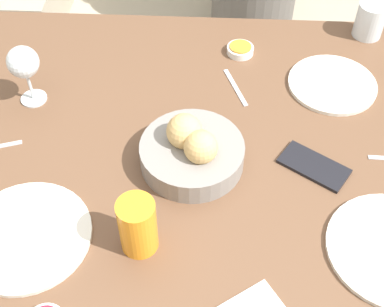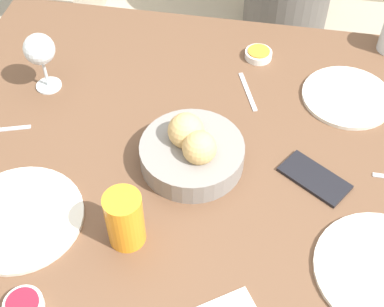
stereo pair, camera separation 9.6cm
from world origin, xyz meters
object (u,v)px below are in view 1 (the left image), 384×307
(couch, at_px, (248,24))
(water_tumbler, at_px, (370,20))
(wine_glass, at_px, (23,64))
(cell_phone, at_px, (314,166))
(plate_near_left, at_px, (26,236))
(juice_glass, at_px, (138,226))
(jam_bowl_honey, at_px, (240,50))
(spoon_coffee, at_px, (235,87))
(plate_far_center, at_px, (332,84))
(bread_basket, at_px, (192,150))

(couch, bearing_deg, water_tumbler, -64.49)
(wine_glass, relative_size, cell_phone, 0.94)
(plate_near_left, bearing_deg, juice_glass, -0.83)
(plate_near_left, height_order, cell_phone, plate_near_left)
(wine_glass, height_order, cell_phone, wine_glass)
(couch, bearing_deg, cell_phone, -85.15)
(wine_glass, bearing_deg, jam_bowl_honey, 22.18)
(couch, height_order, jam_bowl_honey, couch)
(wine_glass, bearing_deg, spoon_coffee, 7.80)
(couch, xyz_separation_m, cell_phone, (0.09, -1.09, 0.41))
(couch, distance_m, water_tumbler, 0.81)
(plate_near_left, distance_m, water_tumbler, 1.05)
(plate_near_left, xyz_separation_m, spoon_coffee, (0.42, 0.46, -0.00))
(plate_far_center, relative_size, juice_glass, 1.75)
(couch, bearing_deg, plate_far_center, -78.59)
(jam_bowl_honey, bearing_deg, cell_phone, -67.89)
(couch, relative_size, plate_far_center, 7.54)
(plate_far_center, bearing_deg, cell_phone, -104.96)
(water_tumbler, xyz_separation_m, cell_phone, (-0.19, -0.49, -0.04))
(couch, distance_m, jam_bowl_honey, 0.82)
(water_tumbler, bearing_deg, jam_bowl_honey, -164.25)
(wine_glass, bearing_deg, bread_basket, -24.58)
(juice_glass, bearing_deg, spoon_coffee, 68.00)
(bread_basket, relative_size, cell_phone, 1.38)
(plate_near_left, height_order, jam_bowl_honey, jam_bowl_honey)
(plate_far_center, xyz_separation_m, water_tumbler, (0.12, 0.22, 0.04))
(plate_far_center, distance_m, spoon_coffee, 0.25)
(plate_far_center, relative_size, wine_glass, 1.43)
(water_tumbler, xyz_separation_m, jam_bowl_honey, (-0.35, -0.10, -0.04))
(bread_basket, xyz_separation_m, cell_phone, (0.27, -0.00, -0.04))
(plate_near_left, xyz_separation_m, wine_glass, (-0.08, 0.40, 0.11))
(plate_far_center, distance_m, water_tumbler, 0.26)
(juice_glass, bearing_deg, couch, 78.40)
(plate_far_center, bearing_deg, spoon_coffee, -175.33)
(bread_basket, distance_m, cell_phone, 0.27)
(wine_glass, xyz_separation_m, spoon_coffee, (0.50, 0.07, -0.11))
(plate_near_left, distance_m, cell_phone, 0.63)
(water_tumbler, bearing_deg, cell_phone, -111.47)
(bread_basket, height_order, jam_bowl_honey, bread_basket)
(bread_basket, xyz_separation_m, jam_bowl_honey, (0.11, 0.39, -0.03))
(cell_phone, bearing_deg, jam_bowl_honey, 112.11)
(bread_basket, relative_size, spoon_coffee, 1.68)
(spoon_coffee, bearing_deg, plate_far_center, 4.67)
(couch, distance_m, plate_far_center, 0.93)
(couch, height_order, cell_phone, couch)
(wine_glass, height_order, jam_bowl_honey, wine_glass)
(water_tumbler, bearing_deg, plate_far_center, -118.80)
(couch, bearing_deg, spoon_coffee, -95.42)
(bread_basket, distance_m, spoon_coffee, 0.27)
(cell_phone, bearing_deg, water_tumbler, 68.53)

